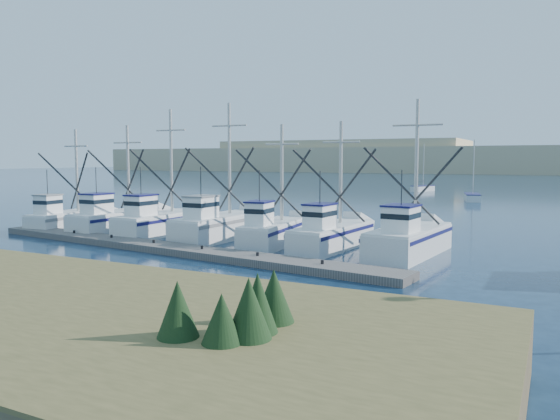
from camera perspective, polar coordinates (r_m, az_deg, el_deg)
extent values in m
plane|color=#0B1E34|center=(24.56, -4.21, -7.88)|extent=(500.00, 500.00, 0.00)
cube|color=slate|center=(34.04, -11.90, -3.89)|extent=(31.25, 6.02, 0.42)
cube|color=tan|center=(230.79, 23.86, 4.81)|extent=(360.00, 60.00, 10.00)
cube|color=silver|center=(46.80, -21.36, -1.08)|extent=(3.02, 7.06, 1.29)
cube|color=white|center=(45.52, -23.07, 0.45)|extent=(1.50, 1.81, 1.50)
cylinder|color=#B7B2A8|center=(47.32, -20.47, 3.85)|extent=(0.22, 0.22, 6.68)
cube|color=silver|center=(43.72, -16.65, -1.23)|extent=(2.71, 7.97, 1.51)
cube|color=white|center=(42.13, -18.60, 0.53)|extent=(1.51, 1.96, 1.50)
cylinder|color=#B7B2A8|center=(44.44, -15.59, 4.21)|extent=(0.22, 0.22, 6.70)
cube|color=silver|center=(40.99, -12.36, -1.53)|extent=(2.43, 8.01, 1.54)
cube|color=white|center=(39.28, -14.29, 0.36)|extent=(1.40, 1.96, 1.50)
cylinder|color=#B7B2A8|center=(41.77, -11.30, 5.00)|extent=(0.22, 0.22, 7.74)
cube|color=silver|center=(38.17, -6.38, -1.90)|extent=(2.75, 8.36, 1.61)
cube|color=white|center=(36.25, -8.24, 0.17)|extent=(1.53, 2.06, 1.50)
cylinder|color=#B7B2A8|center=(39.05, -5.31, 5.29)|extent=(0.22, 0.22, 7.92)
cube|color=silver|center=(35.44, -0.70, -2.57)|extent=(2.97, 7.42, 1.43)
cube|color=white|center=(33.65, -2.16, -0.49)|extent=(1.45, 1.89, 1.50)
cylinder|color=#B7B2A8|center=(36.21, 0.19, 3.85)|extent=(0.22, 0.22, 6.45)
cube|color=silver|center=(34.17, 5.49, -2.91)|extent=(2.84, 8.14, 1.41)
cube|color=white|center=(32.10, 4.18, -0.82)|extent=(1.45, 2.04, 1.50)
cylinder|color=#B7B2A8|center=(35.10, 6.36, 3.85)|extent=(0.22, 0.22, 6.58)
cube|color=silver|center=(32.75, 13.36, -3.31)|extent=(3.51, 8.23, 1.52)
cube|color=white|center=(30.58, 12.52, -1.05)|extent=(1.76, 2.10, 1.50)
cylinder|color=#B7B2A8|center=(33.71, 14.08, 4.73)|extent=(0.22, 0.22, 7.63)
cube|color=silver|center=(76.55, 19.45, 1.22)|extent=(2.77, 5.49, 0.90)
cylinder|color=#B7B2A8|center=(76.68, 19.58, 4.26)|extent=(0.12, 0.12, 7.20)
cube|color=silver|center=(96.83, 14.68, 2.17)|extent=(3.38, 5.00, 0.90)
cylinder|color=#B7B2A8|center=(96.99, 14.78, 4.57)|extent=(0.12, 0.12, 7.20)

